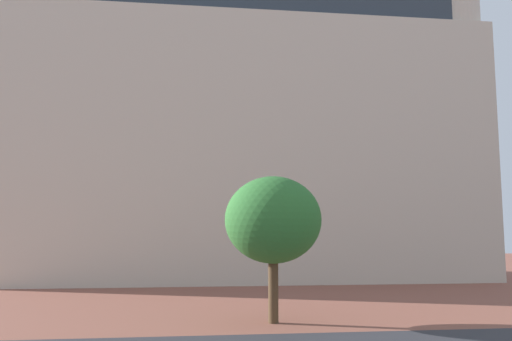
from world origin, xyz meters
TOP-DOWN VIEW (x-y plane):
  - landmark_building at (1.72, 32.49)m, footprint 29.93×11.05m
  - tree_curb_far at (0.82, 15.04)m, footprint 3.24×3.24m

SIDE VIEW (x-z plane):
  - tree_curb_far at x=0.82m, z-range 0.94..5.78m
  - landmark_building at x=1.72m, z-range -6.16..25.82m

